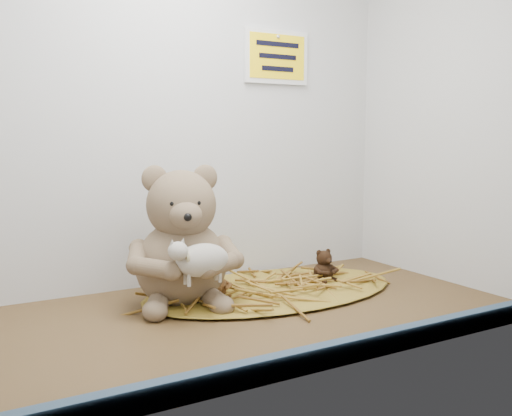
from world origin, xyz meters
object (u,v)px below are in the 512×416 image
main_teddy (181,235)px  mini_teddy_tan (217,279)px  mini_teddy_brown (324,264)px  toy_lamb (202,260)px

main_teddy → mini_teddy_tan: (7.28, -1.57, -9.94)cm
mini_teddy_tan → mini_teddy_brown: (27.88, -0.67, 0.30)cm
toy_lamb → mini_teddy_tan: 13.27cm
mini_teddy_tan → mini_teddy_brown: 27.89cm
toy_lamb → mini_teddy_brown: size_ratio=1.86×
mini_teddy_tan → main_teddy: bearing=161.3°
toy_lamb → mini_teddy_brown: (35.16, 8.24, -6.30)cm
toy_lamb → main_teddy: bearing=90.0°
toy_lamb → mini_teddy_tan: size_ratio=2.02×
toy_lamb → mini_teddy_tan: bearing=50.7°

